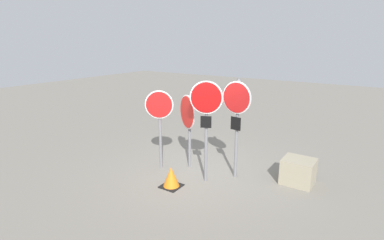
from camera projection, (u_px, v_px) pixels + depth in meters
ground_plane at (197, 172)px, 8.01m from camera, size 40.00×40.00×0.00m
stop_sign_0 at (159, 113)px, 7.88m from camera, size 0.65×0.42×2.16m
stop_sign_1 at (188, 117)px, 7.97m from camera, size 0.78×0.51×2.03m
stop_sign_2 at (206, 110)px, 7.01m from camera, size 0.72×0.33×2.53m
stop_sign_3 at (237, 110)px, 7.27m from camera, size 0.79×0.18×2.54m
traffic_cone_0 at (171, 177)px, 7.16m from camera, size 0.47×0.47×0.50m
storage_crate at (298, 171)px, 7.33m from camera, size 0.75×0.67×0.62m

